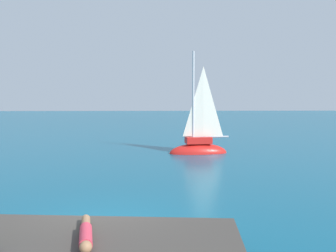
# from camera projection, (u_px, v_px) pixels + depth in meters

# --- Properties ---
(ground_plane) EXTENTS (160.00, 160.00, 0.00)m
(ground_plane) POSITION_uv_depth(u_px,v_px,m) (104.00, 225.00, 9.56)
(ground_plane) COLOR #0F5675
(boulder_seaward) EXTENTS (0.84, 0.95, 0.58)m
(boulder_seaward) POSITION_uv_depth(u_px,v_px,m) (163.00, 244.00, 8.32)
(boulder_seaward) COLOR #413C32
(boulder_seaward) RESTS_ON ground
(boulder_inland) EXTENTS (1.33, 1.23, 0.77)m
(boulder_inland) POSITION_uv_depth(u_px,v_px,m) (114.00, 247.00, 8.18)
(boulder_inland) COLOR #3D3839
(boulder_inland) RESTS_ON ground
(sailboat_near) EXTENTS (3.66, 1.57, 6.67)m
(sailboat_near) POSITION_uv_depth(u_px,v_px,m) (199.00, 147.00, 21.76)
(sailboat_near) COLOR red
(sailboat_near) RESTS_ON ground
(person_sunbather) EXTENTS (0.50, 1.75, 0.25)m
(person_sunbather) POSITION_uv_depth(u_px,v_px,m) (86.00, 234.00, 6.89)
(person_sunbather) COLOR #DB384C
(person_sunbather) RESTS_ON shore_ledge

